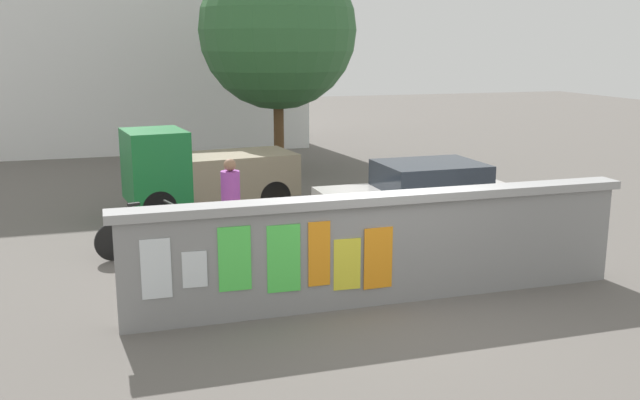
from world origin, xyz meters
name	(u,v)px	position (x,y,z in m)	size (l,w,h in m)	color
ground	(261,192)	(0.00, 8.00, 0.00)	(60.00, 60.00, 0.00)	#605B56
poster_wall	(383,247)	(-0.01, 0.00, 0.81)	(7.50, 0.42, 1.57)	gray
auto_rickshaw_truck	(202,172)	(-1.69, 6.23, 0.90)	(3.76, 1.95, 1.85)	black
car_parked	(422,198)	(2.06, 3.13, 0.73)	(3.82, 1.74, 1.40)	black
motorcycle	(275,248)	(-1.21, 1.55, 0.46)	(1.90, 0.56, 0.87)	black
bicycle_near	(144,235)	(-3.11, 3.30, 0.36)	(1.66, 0.60, 0.95)	black
person_walking	(231,194)	(-1.58, 3.35, 0.99)	(0.39, 0.39, 1.62)	#338CBF
tree_roadside	(278,30)	(0.99, 10.13, 3.95)	(4.27, 4.27, 6.09)	brown
building_background	(119,17)	(-2.90, 16.91, 4.49)	(12.60, 4.40, 8.92)	white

